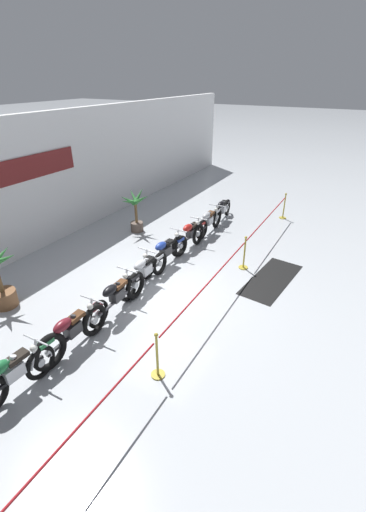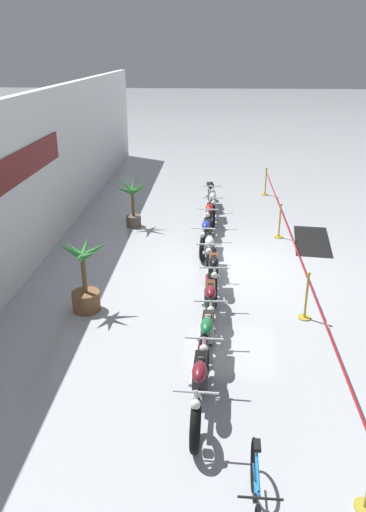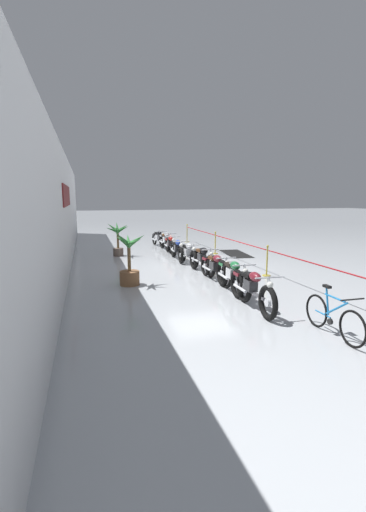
{
  "view_description": "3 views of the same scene",
  "coord_description": "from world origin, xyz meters",
  "px_view_note": "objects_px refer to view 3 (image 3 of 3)",
  "views": [
    {
      "loc": [
        -6.44,
        -4.18,
        5.22
      ],
      "look_at": [
        1.41,
        0.17,
        0.42
      ],
      "focal_mm": 24.0,
      "sensor_mm": 36.0,
      "label": 1
    },
    {
      "loc": [
        -11.69,
        0.52,
        5.21
      ],
      "look_at": [
        -0.77,
        1.22,
        0.62
      ],
      "focal_mm": 35.0,
      "sensor_mm": 36.0,
      "label": 2
    },
    {
      "loc": [
        -12.56,
        4.4,
        2.62
      ],
      "look_at": [
        -0.89,
        1.07,
        0.54
      ],
      "focal_mm": 24.0,
      "sensor_mm": 36.0,
      "label": 3
    }
  ],
  "objects_px": {
    "motorcycle_maroon_2": "(215,267)",
    "potted_palm_right_of_row": "(118,239)",
    "motorcycle_red_6": "(170,244)",
    "stanchion_mid_left": "(267,266)",
    "motorcycle_blue_5": "(177,249)",
    "stanchion_far_left": "(255,250)",
    "floor_banner": "(236,254)",
    "motorcycle_silver_4": "(188,254)",
    "stanchion_far_right": "(187,236)",
    "motorcycle_silver_7": "(166,241)",
    "bicycle": "(333,318)",
    "motorcycle_black_3": "(202,259)",
    "potted_palm_left_of_row": "(129,265)",
    "motorcycle_green_1": "(232,276)",
    "motorcycle_maroon_0": "(251,289)",
    "stanchion_mid_right": "(215,246)",
    "motorcycle_black_8": "(158,238)"
  },
  "relations": [
    {
      "from": "motorcycle_maroon_2",
      "to": "potted_palm_right_of_row",
      "type": "bearing_deg",
      "value": 23.31
    },
    {
      "from": "motorcycle_red_6",
      "to": "stanchion_mid_left",
      "type": "height_order",
      "value": "stanchion_mid_left"
    },
    {
      "from": "motorcycle_blue_5",
      "to": "motorcycle_red_6",
      "type": "relative_size",
      "value": 1.06
    },
    {
      "from": "stanchion_far_left",
      "to": "floor_banner",
      "type": "bearing_deg",
      "value": -14.38
    },
    {
      "from": "potted_palm_right_of_row",
      "to": "stanchion_far_left",
      "type": "bearing_deg",
      "value": -136.1
    },
    {
      "from": "motorcycle_silver_4",
      "to": "stanchion_far_right",
      "type": "relative_size",
      "value": 2.08
    },
    {
      "from": "motorcycle_silver_4",
      "to": "stanchion_mid_left",
      "type": "height_order",
      "value": "stanchion_mid_left"
    },
    {
      "from": "motorcycle_silver_7",
      "to": "bicycle",
      "type": "xyz_separation_m",
      "value": [
        -11.35,
        -0.62,
        -0.11
      ]
    },
    {
      "from": "motorcycle_black_3",
      "to": "potted_palm_left_of_row",
      "type": "bearing_deg",
      "value": 111.96
    },
    {
      "from": "potted_palm_right_of_row",
      "to": "stanchion_far_left",
      "type": "distance_m",
      "value": 6.41
    },
    {
      "from": "potted_palm_right_of_row",
      "to": "motorcycle_red_6",
      "type": "bearing_deg",
      "value": -95.55
    },
    {
      "from": "motorcycle_green_1",
      "to": "stanchion_mid_left",
      "type": "height_order",
      "value": "stanchion_mid_left"
    },
    {
      "from": "bicycle",
      "to": "stanchion_mid_left",
      "type": "relative_size",
      "value": 1.6
    },
    {
      "from": "motorcycle_black_3",
      "to": "potted_palm_right_of_row",
      "type": "relative_size",
      "value": 1.5
    },
    {
      "from": "motorcycle_maroon_0",
      "to": "stanchion_mid_right",
      "type": "relative_size",
      "value": 2.33
    },
    {
      "from": "motorcycle_blue_5",
      "to": "motorcycle_black_8",
      "type": "xyz_separation_m",
      "value": [
        4.2,
        -0.06,
        0.01
      ]
    },
    {
      "from": "motorcycle_maroon_2",
      "to": "motorcycle_silver_4",
      "type": "distance_m",
      "value": 2.77
    },
    {
      "from": "motorcycle_blue_5",
      "to": "motorcycle_black_3",
      "type": "bearing_deg",
      "value": -175.17
    },
    {
      "from": "motorcycle_maroon_2",
      "to": "stanchion_far_right",
      "type": "distance_m",
      "value": 9.88
    },
    {
      "from": "motorcycle_black_3",
      "to": "motorcycle_silver_4",
      "type": "xyz_separation_m",
      "value": [
        1.36,
        0.12,
        -0.01
      ]
    },
    {
      "from": "stanchion_mid_right",
      "to": "motorcycle_silver_4",
      "type": "bearing_deg",
      "value": 138.39
    },
    {
      "from": "motorcycle_black_8",
      "to": "stanchion_mid_right",
      "type": "distance_m",
      "value": 3.75
    },
    {
      "from": "motorcycle_maroon_2",
      "to": "motorcycle_silver_7",
      "type": "distance_m",
      "value": 6.72
    },
    {
      "from": "motorcycle_green_1",
      "to": "motorcycle_red_6",
      "type": "bearing_deg",
      "value": 0.52
    },
    {
      "from": "motorcycle_silver_7",
      "to": "potted_palm_left_of_row",
      "type": "xyz_separation_m",
      "value": [
        -6.4,
        2.62,
        0.15
      ]
    },
    {
      "from": "motorcycle_black_3",
      "to": "stanchion_mid_right",
      "type": "xyz_separation_m",
      "value": [
        3.65,
        -1.91,
        -0.11
      ]
    },
    {
      "from": "motorcycle_maroon_2",
      "to": "potted_palm_left_of_row",
      "type": "bearing_deg",
      "value": 83.15
    },
    {
      "from": "motorcycle_green_1",
      "to": "stanchion_mid_right",
      "type": "bearing_deg",
      "value": -17.27
    },
    {
      "from": "motorcycle_blue_5",
      "to": "stanchion_far_left",
      "type": "height_order",
      "value": "stanchion_far_left"
    },
    {
      "from": "motorcycle_green_1",
      "to": "potted_palm_left_of_row",
      "type": "distance_m",
      "value": 3.12
    },
    {
      "from": "motorcycle_green_1",
      "to": "stanchion_far_left",
      "type": "xyz_separation_m",
      "value": [
        2.52,
        -2.0,
        0.29
      ]
    },
    {
      "from": "motorcycle_black_3",
      "to": "stanchion_mid_left",
      "type": "relative_size",
      "value": 2.23
    },
    {
      "from": "bicycle",
      "to": "motorcycle_red_6",
      "type": "bearing_deg",
      "value": 3.94
    },
    {
      "from": "motorcycle_black_3",
      "to": "motorcycle_silver_7",
      "type": "height_order",
      "value": "motorcycle_silver_7"
    },
    {
      "from": "motorcycle_silver_7",
      "to": "motorcycle_blue_5",
      "type": "bearing_deg",
      "value": 176.98
    },
    {
      "from": "potted_palm_right_of_row",
      "to": "stanchion_mid_right",
      "type": "distance_m",
      "value": 4.52
    },
    {
      "from": "potted_palm_left_of_row",
      "to": "potted_palm_right_of_row",
      "type": "height_order",
      "value": "potted_palm_left_of_row"
    },
    {
      "from": "motorcycle_red_6",
      "to": "potted_palm_left_of_row",
      "type": "height_order",
      "value": "potted_palm_left_of_row"
    },
    {
      "from": "stanchion_far_right",
      "to": "potted_palm_right_of_row",
      "type": "bearing_deg",
      "value": 131.56
    },
    {
      "from": "motorcycle_maroon_0",
      "to": "motorcycle_black_3",
      "type": "bearing_deg",
      "value": -2.46
    },
    {
      "from": "stanchion_far_left",
      "to": "motorcycle_blue_5",
      "type": "bearing_deg",
      "value": 36.74
    },
    {
      "from": "motorcycle_blue_5",
      "to": "potted_palm_right_of_row",
      "type": "relative_size",
      "value": 1.5
    },
    {
      "from": "motorcycle_black_8",
      "to": "bicycle",
      "type": "height_order",
      "value": "bicycle"
    },
    {
      "from": "stanchion_far_left",
      "to": "stanchion_mid_right",
      "type": "xyz_separation_m",
      "value": [
        3.93,
        -0.0,
        -0.41
      ]
    },
    {
      "from": "stanchion_mid_right",
      "to": "motorcycle_silver_7",
      "type": "bearing_deg",
      "value": 50.08
    },
    {
      "from": "motorcycle_blue_5",
      "to": "potted_palm_right_of_row",
      "type": "height_order",
      "value": "potted_palm_right_of_row"
    },
    {
      "from": "motorcycle_silver_4",
      "to": "stanchion_far_left",
      "type": "distance_m",
      "value": 2.63
    },
    {
      "from": "bicycle",
      "to": "floor_banner",
      "type": "height_order",
      "value": "bicycle"
    },
    {
      "from": "motorcycle_maroon_0",
      "to": "motorcycle_green_1",
      "type": "relative_size",
      "value": 1.01
    },
    {
      "from": "stanchion_mid_right",
      "to": "motorcycle_black_8",
      "type": "bearing_deg",
      "value": 33.44
    }
  ]
}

